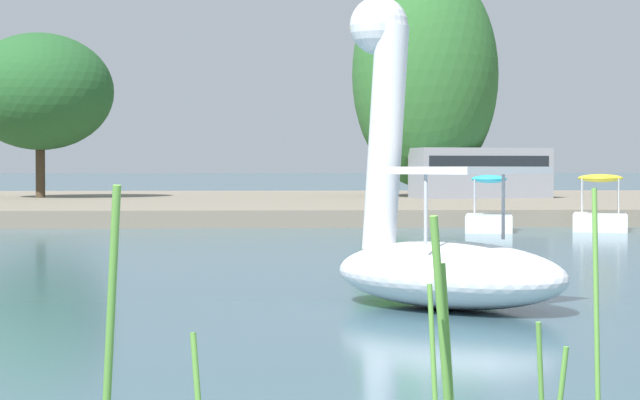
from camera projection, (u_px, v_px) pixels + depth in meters
The scene contains 7 objects.
shore_bank_far at pixel (262, 204), 44.25m from camera, with size 144.34×24.92×0.44m, color slate.
swan_boat at pixel (438, 238), 14.12m from camera, with size 3.24×3.36×3.56m.
pedal_boat_cyan at pixel (489, 216), 30.29m from camera, with size 1.48×2.32×1.36m.
pedal_boat_yellow at pixel (600, 214), 30.66m from camera, with size 1.77×2.30×1.37m.
tree_willow_overhanging at pixel (425, 75), 45.78m from camera, with size 7.33×7.38×8.53m.
tree_broadleaf_left at pixel (40, 92), 44.32m from camera, with size 6.85×6.83×5.79m.
parked_van at pixel (480, 171), 43.89m from camera, with size 4.97×2.57×1.75m.
Camera 1 is at (-0.46, -4.63, 1.59)m, focal length 70.88 mm.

